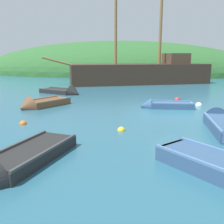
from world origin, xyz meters
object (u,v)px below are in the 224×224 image
rowboat_far (64,92)px  buoy_red (177,100)px  buoy_yellow (121,131)px  rowboat_center (224,171)px  rowboat_near_dock (15,165)px  rowboat_outer_right (164,106)px  buoy_white (199,106)px  buoy_orange (23,124)px  rowboat_outer_left (222,125)px  sailing_ship (141,76)px  rowboat_portside (40,105)px

rowboat_far → buoy_red: 8.72m
buoy_yellow → rowboat_far: bearing=120.4°
rowboat_center → rowboat_near_dock: bearing=-131.7°
rowboat_outer_right → buoy_white: size_ratio=7.59×
rowboat_far → buoy_orange: rowboat_far is taller
buoy_yellow → rowboat_outer_right: bearing=68.4°
rowboat_outer_left → buoy_yellow: bearing=104.0°
rowboat_center → buoy_yellow: (-2.98, 3.63, -0.15)m
sailing_ship → buoy_red: 10.55m
sailing_ship → buoy_orange: (-4.61, -17.36, -0.79)m
rowboat_outer_right → buoy_yellow: bearing=65.4°
rowboat_near_dock → rowboat_outer_left: 8.23m
rowboat_portside → sailing_ship: bearing=-171.1°
rowboat_near_dock → buoy_white: bearing=159.5°
sailing_ship → rowboat_outer_right: (1.74, -12.85, -0.69)m
rowboat_portside → rowboat_far: 5.25m
buoy_yellow → rowboat_portside: bearing=141.4°
rowboat_near_dock → rowboat_outer_right: size_ratio=1.32×
rowboat_center → rowboat_outer_right: rowboat_center is taller
buoy_orange → buoy_red: (7.40, 7.22, 0.00)m
rowboat_near_dock → rowboat_outer_right: bearing=166.7°
sailing_ship → rowboat_far: size_ratio=4.51×
rowboat_center → rowboat_outer_left: 4.77m
buoy_red → rowboat_center: bearing=-90.1°
rowboat_outer_left → buoy_red: (-1.13, 6.61, -0.14)m
rowboat_outer_left → buoy_yellow: 4.25m
buoy_yellow → buoy_red: buoy_red is taller
rowboat_portside → rowboat_outer_right: bearing=126.4°
rowboat_center → buoy_orange: 8.41m
rowboat_far → buoy_red: (8.53, -1.82, -0.10)m
buoy_yellow → rowboat_outer_left: bearing=13.6°
rowboat_portside → buoy_yellow: (5.24, -4.18, -0.12)m
rowboat_portside → buoy_yellow: 6.70m
buoy_yellow → sailing_ship: bearing=89.4°
sailing_ship → rowboat_near_dock: (-2.64, -21.71, -0.68)m
rowboat_portside → rowboat_outer_left: rowboat_portside is taller
sailing_ship → rowboat_near_dock: sailing_ship is taller
sailing_ship → buoy_red: size_ratio=38.22×
rowboat_near_dock → rowboat_outer_right: (4.38, 8.86, -0.01)m
rowboat_center → rowboat_far: rowboat_center is taller
sailing_ship → rowboat_center: (2.78, -21.38, -0.65)m
buoy_white → rowboat_far: bearing=159.8°
rowboat_near_dock → buoy_orange: (-1.96, 4.35, -0.11)m
rowboat_center → rowboat_portside: 11.34m
buoy_orange → rowboat_portside: bearing=102.3°
rowboat_far → buoy_orange: 9.11m
buoy_white → rowboat_outer_right: bearing=-154.9°
sailing_ship → rowboat_outer_left: (3.93, -16.75, -0.65)m
rowboat_outer_left → buoy_yellow: rowboat_outer_left is taller
rowboat_portside → buoy_orange: (0.83, -3.80, -0.12)m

